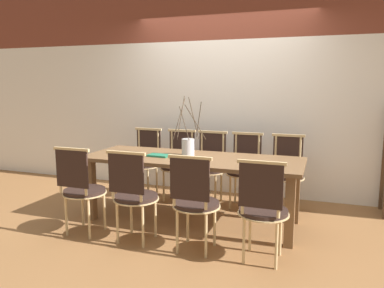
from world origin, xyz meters
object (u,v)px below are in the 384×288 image
chair_far_center (209,164)px  book_stack (159,155)px  dining_table (192,166)px  vase_centerpiece (188,146)px  chair_near_center (195,199)px

chair_far_center → book_stack: chair_far_center is taller
chair_far_center → book_stack: 0.92m
book_stack → chair_far_center: bearing=66.8°
chair_far_center → book_stack: size_ratio=3.77×
dining_table → chair_far_center: bearing=91.7°
chair_far_center → dining_table: bearing=91.7°
dining_table → vase_centerpiece: size_ratio=3.60×
vase_centerpiece → book_stack: 0.35m
vase_centerpiece → book_stack: (-0.29, -0.16, -0.10)m
chair_near_center → vase_centerpiece: bearing=114.1°
dining_table → vase_centerpiece: (-0.08, 0.09, 0.21)m
dining_table → book_stack: book_stack is taller
chair_near_center → book_stack: size_ratio=3.77×
dining_table → chair_near_center: size_ratio=2.59×
vase_centerpiece → dining_table: bearing=-47.9°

